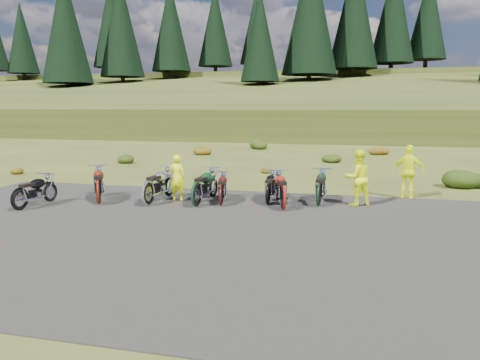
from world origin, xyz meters
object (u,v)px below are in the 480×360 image
(motorcycle_0, at_px, (21,211))
(person_middle, at_px, (177,179))
(motorcycle_3, at_px, (149,206))
(motorcycle_7, at_px, (318,207))

(motorcycle_0, relative_size, person_middle, 1.25)
(motorcycle_3, distance_m, motorcycle_7, 5.59)
(motorcycle_7, distance_m, person_middle, 4.89)
(motorcycle_0, distance_m, motorcycle_7, 9.52)
(motorcycle_0, height_order, person_middle, person_middle)
(motorcycle_0, relative_size, motorcycle_7, 0.93)
(motorcycle_3, height_order, motorcycle_7, motorcycle_3)
(motorcycle_7, bearing_deg, person_middle, 93.56)
(person_middle, bearing_deg, motorcycle_3, 58.99)
(motorcycle_7, height_order, person_middle, person_middle)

